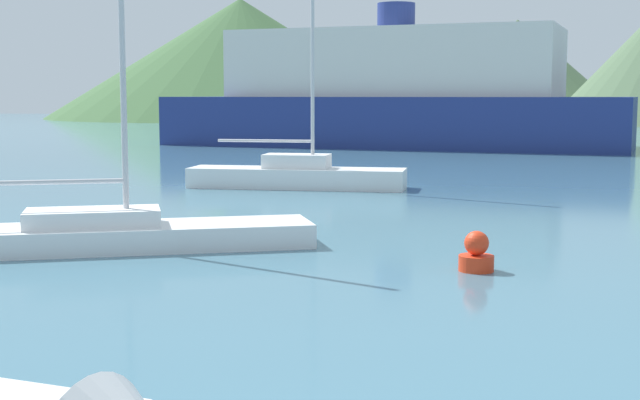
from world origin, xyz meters
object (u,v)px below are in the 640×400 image
object	(u,v)px
buoy_marker	(476,254)
sailboat_middle	(297,174)
sailboat_inner	(93,233)
ferry_distant	(395,95)

from	to	relation	value
buoy_marker	sailboat_middle	bearing A→B (deg)	125.49
sailboat_inner	buoy_marker	bearing A→B (deg)	-28.77
sailboat_inner	sailboat_middle	distance (m)	12.62
sailboat_middle	ferry_distant	world-z (taller)	sailboat_middle
sailboat_middle	sailboat_inner	bearing A→B (deg)	-96.87
sailboat_inner	ferry_distant	bearing A→B (deg)	63.63
sailboat_middle	buoy_marker	bearing A→B (deg)	-65.56
ferry_distant	sailboat_middle	bearing A→B (deg)	-81.22
sailboat_inner	buoy_marker	distance (m)	7.59
ferry_distant	buoy_marker	size ratio (longest dim) A/B	38.77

